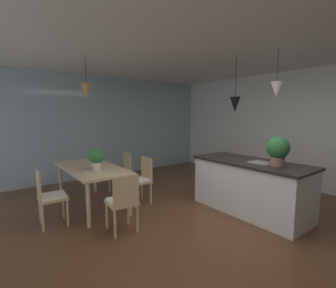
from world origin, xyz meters
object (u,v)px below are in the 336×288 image
dining_table (91,171)px  vase_on_dining_table (97,165)px  potted_plant_on_table (97,157)px  chair_near_right (49,196)px  kitchen_island (250,186)px  chair_kitchen_end (123,200)px  chair_far_right (141,179)px  chair_far_left (122,171)px  potted_plant_on_island (278,149)px

dining_table → vase_on_dining_table: bearing=3.6°
dining_table → potted_plant_on_table: potted_plant_on_table is taller
chair_near_right → kitchen_island: size_ratio=0.44×
potted_plant_on_table → chair_kitchen_end: bearing=0.2°
chair_kitchen_end → chair_far_right: bearing=136.8°
chair_far_left → potted_plant_on_island: bearing=25.0°
chair_far_left → potted_plant_on_island: size_ratio=1.88×
chair_far_right → potted_plant_on_table: (-0.10, -0.81, 0.49)m
chair_kitchen_end → kitchen_island: (0.66, 2.11, -0.01)m
dining_table → potted_plant_on_table: (0.31, -0.01, 0.29)m
dining_table → kitchen_island: size_ratio=0.90×
potted_plant_on_island → vase_on_dining_table: 3.01m
potted_plant_on_table → vase_on_dining_table: 0.15m
chair_near_right → chair_kitchen_end: size_ratio=1.00×
chair_far_right → potted_plant_on_table: potted_plant_on_table is taller
chair_far_left → potted_plant_on_table: size_ratio=2.30×
potted_plant_on_table → chair_far_right: bearing=83.0°
chair_far_left → kitchen_island: (2.33, 1.30, -0.01)m
chair_kitchen_end → potted_plant_on_island: potted_plant_on_island is taller
chair_near_right → chair_far_left: (-0.80, 1.61, 0.00)m
chair_kitchen_end → kitchen_island: size_ratio=0.44×
kitchen_island → chair_kitchen_end: bearing=-107.4°
dining_table → kitchen_island: (1.93, 2.11, -0.21)m
dining_table → potted_plant_on_island: potted_plant_on_island is taller
dining_table → kitchen_island: 2.86m
chair_kitchen_end → kitchen_island: 2.21m
vase_on_dining_table → kitchen_island: bearing=51.3°
chair_far_right → vase_on_dining_table: size_ratio=5.27×
chair_far_right → vase_on_dining_table: bearing=-100.9°
vase_on_dining_table → potted_plant_on_island: bearing=44.4°
chair_near_right → vase_on_dining_table: bearing=100.2°
dining_table → chair_near_right: bearing=-63.6°
potted_plant_on_island → kitchen_island: bearing=180.0°
potted_plant_on_island → vase_on_dining_table: potted_plant_on_island is taller
potted_plant_on_table → dining_table: bearing=178.5°
chair_far_right → chair_far_left: size_ratio=1.00×
dining_table → kitchen_island: kitchen_island is taller
kitchen_island → potted_plant_on_table: size_ratio=5.24×
chair_kitchen_end → dining_table: bearing=179.8°
chair_far_left → vase_on_dining_table: vase_on_dining_table is taller
chair_far_right → potted_plant_on_table: 0.95m
potted_plant_on_island → vase_on_dining_table: size_ratio=2.81×
dining_table → chair_near_right: 0.92m
potted_plant_on_table → vase_on_dining_table: potted_plant_on_table is taller
chair_near_right → potted_plant_on_island: (1.99, 2.91, 0.69)m
vase_on_dining_table → potted_plant_on_table: bearing=-24.4°
chair_far_right → chair_far_left: bearing=-180.0°
kitchen_island → vase_on_dining_table: size_ratio=12.01×
potted_plant_on_table → chair_far_left: bearing=130.9°
chair_far_left → kitchen_island: kitchen_island is taller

